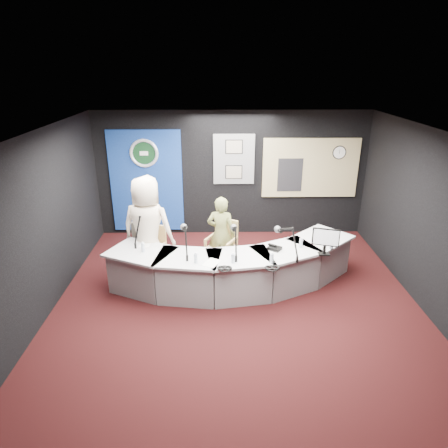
{
  "coord_description": "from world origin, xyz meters",
  "views": [
    {
      "loc": [
        -0.3,
        -5.66,
        3.72
      ],
      "look_at": [
        -0.2,
        0.8,
        1.1
      ],
      "focal_mm": 32.0,
      "sensor_mm": 36.0,
      "label": 1
    }
  ],
  "objects_px": {
    "armchair_right": "(221,247)",
    "person_man": "(148,228)",
    "person_woman": "(221,234)",
    "armchair_left": "(150,254)",
    "broadcast_desk": "(233,267)"
  },
  "relations": [
    {
      "from": "armchair_left",
      "to": "person_man",
      "type": "height_order",
      "value": "person_man"
    },
    {
      "from": "armchair_right",
      "to": "armchair_left",
      "type": "bearing_deg",
      "value": -140.18
    },
    {
      "from": "person_man",
      "to": "person_woman",
      "type": "relative_size",
      "value": 1.32
    },
    {
      "from": "broadcast_desk",
      "to": "person_woman",
      "type": "distance_m",
      "value": 0.78
    },
    {
      "from": "broadcast_desk",
      "to": "armchair_left",
      "type": "xyz_separation_m",
      "value": [
        -1.52,
        0.39,
        0.09
      ]
    },
    {
      "from": "armchair_right",
      "to": "person_man",
      "type": "bearing_deg",
      "value": -140.18
    },
    {
      "from": "person_man",
      "to": "person_woman",
      "type": "bearing_deg",
      "value": -157.34
    },
    {
      "from": "broadcast_desk",
      "to": "person_man",
      "type": "bearing_deg",
      "value": 165.41
    },
    {
      "from": "broadcast_desk",
      "to": "person_man",
      "type": "height_order",
      "value": "person_man"
    },
    {
      "from": "armchair_left",
      "to": "person_woman",
      "type": "height_order",
      "value": "person_woman"
    },
    {
      "from": "armchair_left",
      "to": "person_woman",
      "type": "distance_m",
      "value": 1.37
    },
    {
      "from": "armchair_left",
      "to": "broadcast_desk",
      "type": "bearing_deg",
      "value": 5.5
    },
    {
      "from": "armchair_right",
      "to": "person_woman",
      "type": "xyz_separation_m",
      "value": [
        0.0,
        0.0,
        0.27
      ]
    },
    {
      "from": "armchair_left",
      "to": "person_woman",
      "type": "relative_size",
      "value": 0.63
    },
    {
      "from": "armchair_left",
      "to": "person_man",
      "type": "xyz_separation_m",
      "value": [
        0.0,
        0.0,
        0.5
      ]
    }
  ]
}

